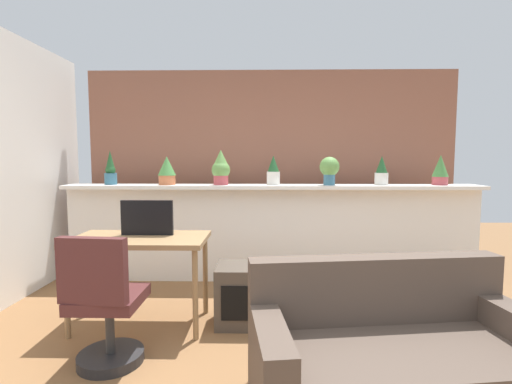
{
  "coord_description": "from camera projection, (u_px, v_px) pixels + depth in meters",
  "views": [
    {
      "loc": [
        -0.1,
        -2.25,
        1.39
      ],
      "look_at": [
        -0.16,
        1.21,
        1.09
      ],
      "focal_mm": 26.4,
      "sensor_mm": 36.0,
      "label": 1
    }
  ],
  "objects": [
    {
      "name": "ground_plane",
      "position": [
        278.0,
        382.0,
        2.36
      ],
      "size": [
        12.0,
        12.0,
        0.0
      ],
      "primitive_type": "plane",
      "color": "brown"
    },
    {
      "name": "divider_wall",
      "position": [
        272.0,
        234.0,
        4.3
      ],
      "size": [
        4.62,
        0.16,
        1.06
      ],
      "primitive_type": "cube",
      "color": "white",
      "rests_on": "ground"
    },
    {
      "name": "plant_shelf",
      "position": [
        272.0,
        187.0,
        4.22
      ],
      "size": [
        4.62,
        0.39,
        0.04
      ],
      "primitive_type": "cube",
      "color": "white",
      "rests_on": "divider_wall"
    },
    {
      "name": "brick_wall_behind",
      "position": [
        271.0,
        170.0,
        4.84
      ],
      "size": [
        4.62,
        0.1,
        2.5
      ],
      "primitive_type": "cube",
      "color": "#935B47",
      "rests_on": "ground"
    },
    {
      "name": "potted_plant_0",
      "position": [
        110.0,
        170.0,
        4.24
      ],
      "size": [
        0.14,
        0.14,
        0.38
      ],
      "color": "#386B84",
      "rests_on": "plant_shelf"
    },
    {
      "name": "potted_plant_1",
      "position": [
        167.0,
        170.0,
        4.21
      ],
      "size": [
        0.2,
        0.2,
        0.32
      ],
      "color": "#C66B42",
      "rests_on": "plant_shelf"
    },
    {
      "name": "potted_plant_2",
      "position": [
        221.0,
        168.0,
        4.21
      ],
      "size": [
        0.21,
        0.21,
        0.39
      ],
      "color": "#B7474C",
      "rests_on": "plant_shelf"
    },
    {
      "name": "potted_plant_3",
      "position": [
        273.0,
        171.0,
        4.22
      ],
      "size": [
        0.15,
        0.15,
        0.33
      ],
      "color": "silver",
      "rests_on": "plant_shelf"
    },
    {
      "name": "potted_plant_4",
      "position": [
        329.0,
        169.0,
        4.16
      ],
      "size": [
        0.22,
        0.22,
        0.31
      ],
      "color": "#386B84",
      "rests_on": "plant_shelf"
    },
    {
      "name": "potted_plant_5",
      "position": [
        382.0,
        171.0,
        4.19
      ],
      "size": [
        0.15,
        0.15,
        0.33
      ],
      "color": "silver",
      "rests_on": "plant_shelf"
    },
    {
      "name": "potted_plant_6",
      "position": [
        440.0,
        170.0,
        4.17
      ],
      "size": [
        0.17,
        0.17,
        0.33
      ],
      "color": "#B7474C",
      "rests_on": "plant_shelf"
    },
    {
      "name": "desk",
      "position": [
        140.0,
        247.0,
        3.11
      ],
      "size": [
        1.1,
        0.6,
        0.75
      ],
      "color": "#99754C",
      "rests_on": "ground"
    },
    {
      "name": "tv_monitor",
      "position": [
        147.0,
        218.0,
        3.17
      ],
      "size": [
        0.44,
        0.04,
        0.3
      ],
      "primitive_type": "cube",
      "color": "black",
      "rests_on": "desk"
    },
    {
      "name": "office_chair",
      "position": [
        105.0,
        311.0,
        2.49
      ],
      "size": [
        0.46,
        0.46,
        0.91
      ],
      "color": "#262628",
      "rests_on": "ground"
    },
    {
      "name": "side_cube_shelf",
      "position": [
        240.0,
        294.0,
        3.18
      ],
      "size": [
        0.4,
        0.41,
        0.5
      ],
      "color": "#4C4238",
      "rests_on": "ground"
    },
    {
      "name": "couch",
      "position": [
        393.0,
        360.0,
        2.08
      ],
      "size": [
        1.64,
        0.95,
        0.8
      ],
      "color": "brown",
      "rests_on": "ground"
    }
  ]
}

